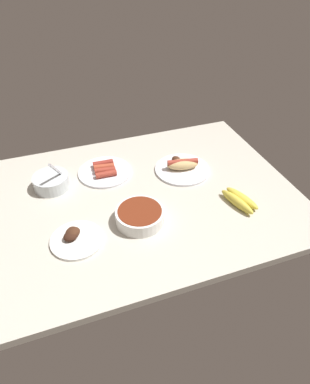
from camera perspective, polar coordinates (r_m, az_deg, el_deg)
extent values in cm
cube|color=beige|center=(133.95, -1.91, -0.99)|extent=(120.00, 90.00, 3.00)
cylinder|color=white|center=(145.94, -8.53, 3.42)|extent=(22.84, 22.84, 1.00)
cylinder|color=#9E3828|center=(141.57, -8.34, 3.04)|extent=(8.87, 2.85, 2.51)
cylinder|color=#9E3828|center=(143.80, -8.51, 3.67)|extent=(9.05, 3.72, 2.51)
cylinder|color=#AD472D|center=(146.05, -8.68, 4.28)|extent=(9.03, 3.64, 2.51)
cylinder|color=maroon|center=(148.32, -8.85, 4.87)|extent=(8.87, 2.84, 2.51)
ellipsoid|color=gold|center=(130.76, 13.83, -1.63)|extent=(7.50, 16.54, 3.65)
ellipsoid|color=gold|center=(133.26, 14.61, -1.01)|extent=(8.26, 16.12, 3.22)
cylinder|color=white|center=(120.31, -2.60, -4.11)|extent=(17.58, 17.58, 5.03)
cylinder|color=maroon|center=(118.86, -2.62, -3.37)|extent=(15.82, 15.82, 1.00)
cylinder|color=white|center=(146.34, 4.67, 3.88)|extent=(23.71, 23.71, 1.00)
ellipsoid|color=tan|center=(144.79, 4.73, 4.75)|extent=(14.66, 8.47, 4.40)
cylinder|color=#9E3828|center=(144.10, 4.75, 5.14)|extent=(13.31, 4.80, 2.40)
ellipsoid|color=#472819|center=(148.95, 3.65, 5.54)|extent=(5.04, 5.46, 2.80)
cylinder|color=silver|center=(141.43, -17.27, 1.69)|extent=(14.31, 14.31, 5.54)
cylinder|color=beige|center=(140.78, -17.36, 2.04)|extent=(12.60, 12.60, 2.49)
cube|color=#B7B7BC|center=(136.52, -16.34, 3.50)|extent=(5.58, 9.55, 13.17)
cylinder|color=white|center=(117.94, -13.18, -7.95)|extent=(18.10, 18.10, 1.00)
ellipsoid|color=#472819|center=(117.61, -13.74, -6.76)|extent=(6.32, 6.12, 3.16)
ellipsoid|color=#472819|center=(118.09, -14.02, -6.70)|extent=(6.28, 6.57, 2.83)
ellipsoid|color=#381E14|center=(117.11, -14.15, -7.25)|extent=(6.39, 5.79, 2.72)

